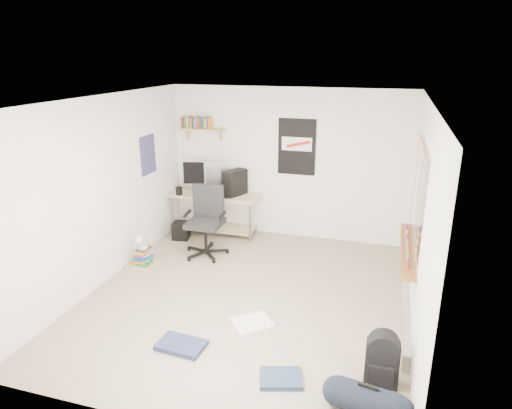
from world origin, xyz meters
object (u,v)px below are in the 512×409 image
(office_chair, at_px, (205,225))
(book_stack, at_px, (143,256))
(backpack, at_px, (382,363))
(duffel_bag, at_px, (367,400))
(desk, at_px, (216,212))

(office_chair, xyz_separation_m, book_stack, (-0.74, -0.61, -0.34))
(backpack, relative_size, duffel_bag, 0.78)
(desk, relative_size, duffel_bag, 2.84)
(desk, height_order, office_chair, office_chair)
(book_stack, bearing_deg, duffel_bag, -31.55)
(desk, bearing_deg, backpack, -58.71)
(office_chair, bearing_deg, duffel_bag, -52.52)
(desk, xyz_separation_m, office_chair, (0.19, -0.94, 0.12))
(backpack, xyz_separation_m, book_stack, (-3.47, 1.59, -0.05))
(desk, bearing_deg, duffel_bag, -63.68)
(backpack, distance_m, book_stack, 3.82)
(desk, relative_size, office_chair, 1.41)
(book_stack, bearing_deg, desk, 70.41)
(office_chair, bearing_deg, book_stack, -147.37)
(backpack, xyz_separation_m, duffel_bag, (-0.10, -0.48, -0.06))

